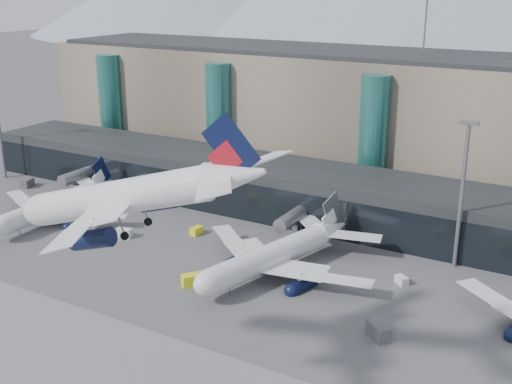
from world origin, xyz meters
TOP-DOWN VIEW (x-y plane):
  - ground at (0.00, 0.00)m, footprint 900.00×900.00m
  - concourse at (-0.02, 57.73)m, footprint 170.00×27.00m
  - terminal_main at (-25.00, 90.00)m, footprint 130.00×30.00m
  - teal_towers at (-14.99, 74.01)m, footprint 116.40×19.40m
  - lightmast_mid at (30.00, 48.00)m, footprint 3.00×1.20m
  - hero_jet at (7.88, -6.67)m, footprint 32.87×33.16m
  - jet_parked_left at (-46.89, 32.41)m, footprint 34.77×33.64m
  - jet_parked_mid at (4.94, 32.48)m, footprint 36.49×37.85m
  - veh_a at (-28.35, 29.80)m, footprint 3.35×2.39m
  - veh_b at (-17.09, 37.92)m, footprint 1.79×2.65m
  - veh_c at (26.46, 19.35)m, footprint 4.23×4.06m
  - veh_f at (-69.18, 42.39)m, footprint 2.78×3.86m
  - veh_g at (24.15, 36.92)m, footprint 2.62×2.48m
  - veh_h at (-5.08, 19.63)m, footprint 3.61×3.84m

SIDE VIEW (x-z plane):
  - ground at x=0.00m, z-range 0.00..0.00m
  - veh_g at x=24.15m, z-range 0.00..1.34m
  - veh_b at x=-17.09m, z-range 0.00..1.45m
  - veh_a at x=-28.35m, z-range 0.00..1.70m
  - veh_h at x=-5.08m, z-range 0.00..1.92m
  - veh_f at x=-69.18m, z-range 0.00..1.94m
  - veh_c at x=26.46m, z-range 0.00..2.14m
  - jet_parked_left at x=-46.89m, z-range -1.36..9.83m
  - jet_parked_mid at x=4.94m, z-range -1.48..10.67m
  - concourse at x=-0.02m, z-range -0.03..9.97m
  - teal_towers at x=-14.99m, z-range -8.99..37.01m
  - lightmast_mid at x=30.00m, z-range 1.62..27.22m
  - terminal_main at x=-25.00m, z-range -0.06..30.94m
  - hero_jet at x=7.88m, z-range 20.93..31.66m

